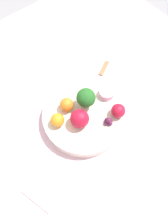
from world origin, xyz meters
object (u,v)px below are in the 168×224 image
apple_red (80,119)px  small_cup (107,93)px  grape_cluster (108,121)px  napkin (48,184)px  bowl (84,116)px  apple_green (118,111)px  orange_front (57,120)px  spoon (104,68)px  orange_back (67,105)px  broccoli (86,98)px

apple_red → small_cup: bearing=-169.7°
grape_cluster → napkin: grape_cluster is taller
bowl → grape_cluster: 0.09m
bowl → apple_red: (0.03, 0.02, 0.05)m
grape_cluster → bowl: bearing=-62.4°
apple_green → orange_front: apple_green is taller
bowl → spoon: bearing=-148.8°
apple_red → orange_front: bearing=-38.1°
orange_back → napkin: size_ratio=0.31×
orange_front → napkin: size_ratio=0.30×
broccoli → napkin: bearing=26.7°
grape_cluster → small_cup: 0.10m
orange_front → spoon: orange_front is taller
bowl → apple_green: (-0.08, 0.07, 0.04)m
orange_front → small_cup: orange_front is taller
orange_front → napkin: 0.19m
orange_front → spoon: 0.30m
bowl → napkin: (0.22, 0.10, -0.02)m
orange_back → small_cup: 0.14m
grape_cluster → orange_front: bearing=-38.8°
broccoli → orange_back: bearing=-29.0°
apple_red → orange_back: size_ratio=1.33×
broccoli → orange_front: (0.11, -0.01, -0.02)m
apple_red → grape_cluster: apple_red is taller
apple_red → orange_back: (-0.00, -0.07, -0.01)m
napkin → apple_green: bearing=-173.9°
small_cup → spoon: (-0.09, -0.11, -0.05)m
orange_back → napkin: 0.25m
orange_front → grape_cluster: orange_front is taller
broccoli → apple_red: 0.07m
apple_green → grape_cluster: size_ratio=1.49×
broccoli → small_cup: (-0.08, 0.01, -0.03)m
apple_green → orange_front: 0.19m
grape_cluster → napkin: 0.26m
small_cup → grape_cluster: bearing=51.4°
broccoli → napkin: (0.24, 0.12, -0.08)m
bowl → grape_cluster: grape_cluster is taller
apple_red → orange_front: (0.05, -0.04, -0.01)m
apple_red → napkin: apple_red is taller
orange_back → grape_cluster: 0.14m
orange_front → apple_green: bearing=150.5°
bowl → grape_cluster: bearing=117.6°
grape_cluster → apple_green: bearing=-173.9°
orange_front → orange_back: orange_back is taller
orange_front → spoon: bearing=-161.8°
apple_green → small_cup: 0.08m
broccoli → napkin: 0.28m
apple_green → orange_back: (0.11, -0.12, -0.00)m
apple_red → bowl: bearing=-151.1°
small_cup → bowl: bearing=4.1°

